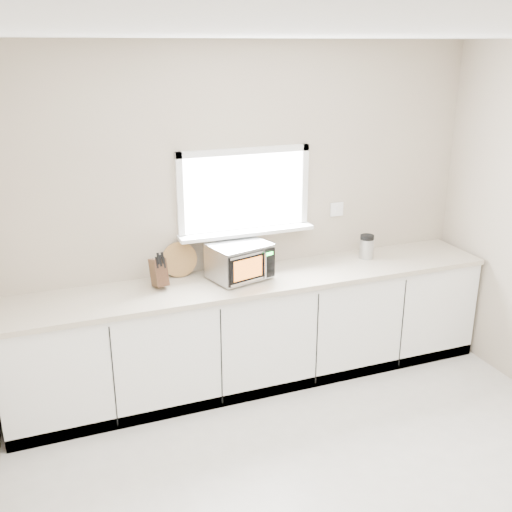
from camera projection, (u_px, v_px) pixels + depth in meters
name	position (u px, v px, depth m)	size (l,w,h in m)	color
back_wall	(244.00, 214.00, 4.85)	(4.00, 0.17, 2.70)	#BAAD94
cabinets	(257.00, 332.00, 4.89)	(3.92, 0.60, 0.88)	white
countertop	(257.00, 280.00, 4.73)	(3.92, 0.64, 0.04)	beige
microwave	(240.00, 261.00, 4.66)	(0.51, 0.45, 0.28)	black
knife_block	(159.00, 272.00, 4.50)	(0.12, 0.21, 0.29)	#452D18
cutting_board	(179.00, 260.00, 4.71)	(0.28, 0.28, 0.02)	#AD8443
coffee_grinder	(367.00, 247.00, 5.12)	(0.13, 0.13, 0.21)	#B1B3B8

